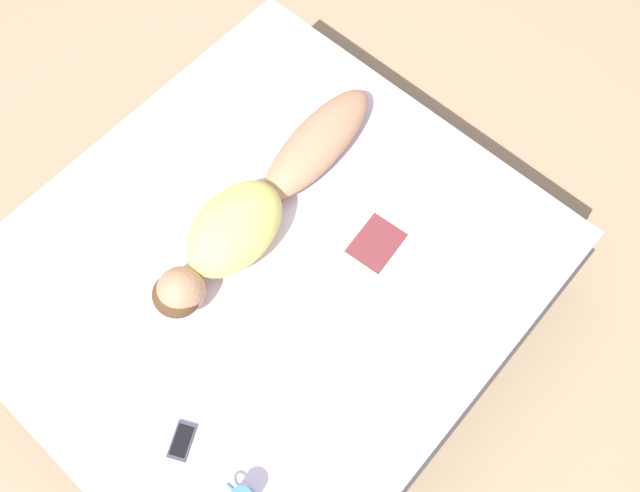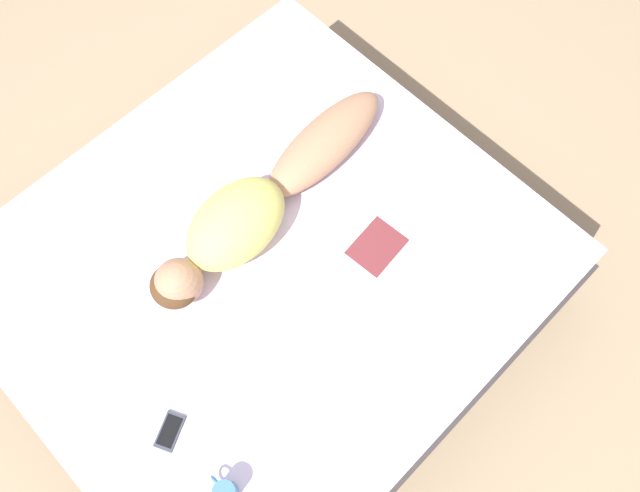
# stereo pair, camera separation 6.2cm
# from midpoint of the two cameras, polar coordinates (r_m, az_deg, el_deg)

# --- Properties ---
(ground_plane) EXTENTS (12.00, 12.00, 0.00)m
(ground_plane) POSITION_cam_midpoint_polar(r_m,az_deg,el_deg) (3.03, -4.89, -5.52)
(ground_plane) COLOR #9E8466
(bed) EXTENTS (1.95, 2.12, 0.55)m
(bed) POSITION_cam_midpoint_polar(r_m,az_deg,el_deg) (2.78, -5.33, -3.84)
(bed) COLOR #383333
(bed) RESTS_ON ground_plane
(person) EXTENTS (0.34, 1.30, 0.23)m
(person) POSITION_cam_midpoint_polar(r_m,az_deg,el_deg) (2.51, -6.64, 3.44)
(person) COLOR #A37556
(person) RESTS_ON bed
(open_magazine) EXTENTS (0.55, 0.36, 0.01)m
(open_magazine) POSITION_cam_midpoint_polar(r_m,az_deg,el_deg) (2.52, 6.79, -1.34)
(open_magazine) COLOR silver
(open_magazine) RESTS_ON bed
(cell_phone) EXTENTS (0.12, 0.15, 0.01)m
(cell_phone) POSITION_cam_midpoint_polar(r_m,az_deg,el_deg) (2.40, -13.27, -16.98)
(cell_phone) COLOR #333842
(cell_phone) RESTS_ON bed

